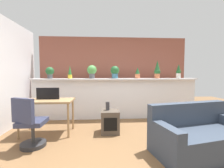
{
  "coord_description": "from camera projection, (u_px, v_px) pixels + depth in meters",
  "views": [
    {
      "loc": [
        -0.39,
        -2.42,
        1.31
      ],
      "look_at": [
        -0.17,
        0.96,
        1.09
      ],
      "focal_mm": 24.37,
      "sensor_mm": 36.0,
      "label": 1
    }
  ],
  "objects": [
    {
      "name": "divider_wall",
      "position": [
        116.0,
        99.0,
        4.48
      ],
      "size": [
        4.73,
        0.16,
        1.15
      ],
      "primitive_type": "cube",
      "color": "silver",
      "rests_on": "ground"
    },
    {
      "name": "office_chair",
      "position": [
        30.0,
        126.0,
        2.68
      ],
      "size": [
        0.51,
        0.51,
        0.91
      ],
      "color": "#262628",
      "rests_on": "ground"
    },
    {
      "name": "potted_plant_6",
      "position": [
        178.0,
        72.0,
        4.49
      ],
      "size": [
        0.14,
        0.14,
        0.42
      ],
      "color": "silver",
      "rests_on": "plant_shelf"
    },
    {
      "name": "potted_plant_5",
      "position": [
        157.0,
        70.0,
        4.48
      ],
      "size": [
        0.18,
        0.18,
        0.53
      ],
      "color": "#C66B42",
      "rests_on": "plant_shelf"
    },
    {
      "name": "potted_plant_3",
      "position": [
        115.0,
        72.0,
        4.38
      ],
      "size": [
        0.25,
        0.25,
        0.36
      ],
      "color": "#386B84",
      "rests_on": "plant_shelf"
    },
    {
      "name": "vase_on_shelf",
      "position": [
        108.0,
        106.0,
        3.41
      ],
      "size": [
        0.09,
        0.09,
        0.19
      ],
      "primitive_type": "cylinder",
      "color": "#2D2D33",
      "rests_on": "side_cube_shelf"
    },
    {
      "name": "desk",
      "position": [
        47.0,
        104.0,
        3.32
      ],
      "size": [
        1.1,
        0.6,
        0.75
      ],
      "color": "#99754C",
      "rests_on": "ground"
    },
    {
      "name": "plant_shelf",
      "position": [
        116.0,
        79.0,
        4.4
      ],
      "size": [
        4.73,
        0.35,
        0.04
      ],
      "primitive_type": "cube",
      "color": "silver",
      "rests_on": "divider_wall"
    },
    {
      "name": "brick_wall_behind",
      "position": [
        114.0,
        76.0,
        5.03
      ],
      "size": [
        4.73,
        0.1,
        2.5
      ],
      "primitive_type": "cube",
      "color": "brown",
      "rests_on": "ground"
    },
    {
      "name": "side_cube_shelf",
      "position": [
        110.0,
        122.0,
        3.4
      ],
      "size": [
        0.4,
        0.41,
        0.5
      ],
      "color": "#4C4238",
      "rests_on": "ground"
    },
    {
      "name": "couch",
      "position": [
        199.0,
        136.0,
        2.52
      ],
      "size": [
        1.68,
        1.07,
        0.8
      ],
      "color": "#333D4C",
      "rests_on": "ground"
    },
    {
      "name": "tv_monitor",
      "position": [
        48.0,
        93.0,
        3.38
      ],
      "size": [
        0.49,
        0.04,
        0.26
      ],
      "primitive_type": "cube",
      "color": "black",
      "rests_on": "desk"
    },
    {
      "name": "potted_plant_4",
      "position": [
        138.0,
        73.0,
        4.46
      ],
      "size": [
        0.14,
        0.14,
        0.32
      ],
      "color": "#C66B42",
      "rests_on": "plant_shelf"
    },
    {
      "name": "potted_plant_1",
      "position": [
        70.0,
        72.0,
        4.27
      ],
      "size": [
        0.12,
        0.12,
        0.38
      ],
      "color": "gold",
      "rests_on": "plant_shelf"
    },
    {
      "name": "potted_plant_2",
      "position": [
        92.0,
        71.0,
        4.35
      ],
      "size": [
        0.27,
        0.27,
        0.38
      ],
      "color": "#4C4C51",
      "rests_on": "plant_shelf"
    },
    {
      "name": "ground_plane",
      "position": [
        126.0,
        153.0,
        2.52
      ],
      "size": [
        12.0,
        12.0,
        0.0
      ],
      "primitive_type": "plane",
      "color": "brown"
    },
    {
      "name": "potted_plant_0",
      "position": [
        50.0,
        72.0,
        4.24
      ],
      "size": [
        0.23,
        0.23,
        0.32
      ],
      "color": "#4C4C51",
      "rests_on": "plant_shelf"
    }
  ]
}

